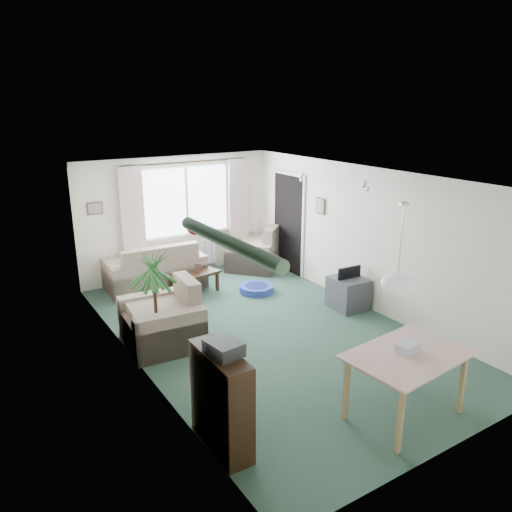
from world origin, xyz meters
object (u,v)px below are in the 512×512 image
sofa (154,265)px  armchair_corner (254,247)px  coffee_table (194,283)px  tv_cube (348,293)px  dining_table (405,386)px  houseplant (155,301)px  armchair_left (161,314)px  bookshelf (221,400)px  pet_bed (256,289)px

sofa → armchair_corner: armchair_corner is taller
coffee_table → tv_cube: tv_cube is taller
dining_table → tv_cube: size_ratio=2.05×
dining_table → houseplant: bearing=121.7°
armchair_left → dining_table: 3.49m
armchair_corner → tv_cube: size_ratio=1.73×
coffee_table → bookshelf: 4.38m
armchair_left → bookshelf: size_ratio=1.01×
armchair_corner → dining_table: size_ratio=0.84×
armchair_left → houseplant: 0.40m
bookshelf → houseplant: houseplant is taller
armchair_corner → tv_cube: (0.22, -2.68, -0.19)m
sofa → tv_cube: sofa is taller
armchair_corner → houseplant: bearing=-2.2°
armchair_corner → pet_bed: armchair_corner is taller
houseplant → pet_bed: size_ratio=2.48×
pet_bed → coffee_table: bearing=149.6°
houseplant → tv_cube: size_ratio=2.64×
armchair_corner → armchair_left: size_ratio=0.96×
houseplant → dining_table: (1.78, -2.87, -0.40)m
tv_cube → sofa: bearing=135.2°
houseplant → tv_cube: (3.35, -0.23, -0.52)m
armchair_corner → pet_bed: size_ratio=1.62×
dining_table → armchair_corner: bearing=75.8°
sofa → pet_bed: size_ratio=2.82×
armchair_corner → armchair_left: armchair_left is taller
armchair_left → pet_bed: 2.53m
coffee_table → tv_cube: (1.92, -2.05, 0.07)m
coffee_table → dining_table: size_ratio=0.72×
bookshelf → tv_cube: size_ratio=1.79×
coffee_table → tv_cube: size_ratio=1.48×
armchair_left → sofa: bearing=165.7°
armchair_left → bookshelf: (-0.34, -2.44, 0.05)m
houseplant → pet_bed: (2.42, 1.24, -0.72)m
sofa → bookshelf: 4.84m
tv_cube → houseplant: bearing=179.5°
armchair_corner → tv_cube: bearing=54.4°
dining_table → tv_cube: bearing=59.2°
bookshelf → tv_cube: (3.54, 2.00, -0.26)m
coffee_table → houseplant: size_ratio=0.56×
tv_cube → pet_bed: size_ratio=0.94×
coffee_table → pet_bed: coffee_table is taller
bookshelf → pet_bed: bearing=53.8°
armchair_corner → coffee_table: 1.82m
bookshelf → coffee_table: bearing=68.9°
armchair_left → armchair_corner: bearing=131.7°
sofa → pet_bed: bearing=142.4°
coffee_table → dining_table: dining_table is taller
houseplant → pet_bed: houseplant is taller
bookshelf → dining_table: 2.07m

